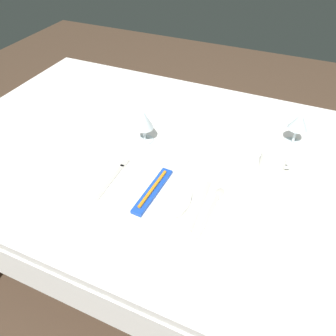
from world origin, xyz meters
TOP-DOWN VIEW (x-y plane):
  - ground_plane at (0.00, 0.00)m, footprint 6.00×6.00m
  - dining_table at (0.00, 0.00)m, footprint 1.80×1.11m
  - dinner_plate at (0.02, -0.22)m, footprint 0.25×0.25m
  - toothbrush_package at (0.02, -0.22)m, footprint 0.05×0.21m
  - fork_outer at (-0.14, -0.20)m, footprint 0.02×0.21m
  - dinner_knife at (0.17, -0.20)m, footprint 0.02×0.22m
  - spoon_soup at (0.21, -0.19)m, footprint 0.03×0.22m
  - saucer_left at (0.34, 0.05)m, footprint 0.13×0.13m
  - coffee_cup_left at (0.34, 0.05)m, footprint 0.11×0.09m
  - wine_glass_centre at (-0.14, 0.03)m, footprint 0.07×0.07m
  - wine_glass_left at (0.39, 0.23)m, footprint 0.07×0.07m

SIDE VIEW (x-z plane):
  - ground_plane at x=0.00m, z-range 0.00..0.00m
  - dining_table at x=0.00m, z-range 0.29..1.03m
  - fork_outer at x=-0.14m, z-range 0.74..0.74m
  - spoon_soup at x=0.21m, z-range 0.74..0.75m
  - dinner_knife at x=0.17m, z-range 0.74..0.74m
  - saucer_left at x=0.34m, z-range 0.74..0.75m
  - dinner_plate at x=0.02m, z-range 0.74..0.76m
  - toothbrush_package at x=0.02m, z-range 0.75..0.78m
  - coffee_cup_left at x=0.34m, z-range 0.75..0.82m
  - wine_glass_centre at x=-0.14m, z-range 0.76..0.90m
  - wine_glass_left at x=0.39m, z-range 0.77..0.90m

